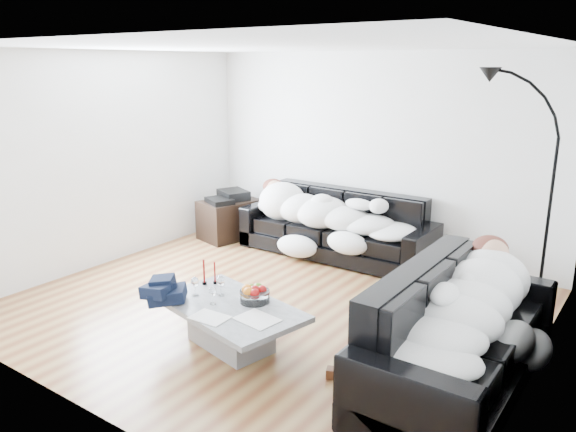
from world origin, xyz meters
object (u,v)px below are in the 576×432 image
Objects in this scene: shoes at (354,373)px; av_cabinet at (230,219)px; wine_glass_a at (221,286)px; fruit_bowl at (255,293)px; candle_left at (204,272)px; wine_glass_c at (213,296)px; sleeper_right at (463,305)px; coffee_table at (230,326)px; candle_right at (215,273)px; sleeper_back at (335,209)px; floor_lamp at (550,203)px; stereo at (229,196)px; wine_glass_b at (195,287)px; sofa_right at (461,329)px; sofa_back at (336,225)px.

shoes is 4.02m from av_cabinet.
wine_glass_a is 0.46× the size of shoes.
candle_left reaches higher than fruit_bowl.
sleeper_right is at bearing 18.10° from wine_glass_c.
shoes is at bearing 121.46° from sleeper_right.
coffee_table is at bearing 177.09° from shoes.
coffee_table is at bearing -33.95° from candle_right.
candle_left is at bearing 160.23° from wine_glass_a.
sleeper_right is 2.32m from candle_right.
wine_glass_c is 0.73× the size of candle_right.
sleeper_back is 2.32m from candle_right.
fruit_bowl is 1.12m from shoes.
candle_left is 2.76m from av_cabinet.
floor_lamp is at bearing 44.34° from candle_right.
wine_glass_a is 0.42× the size of stereo.
coffee_table is 3.05× the size of stereo.
candle_right is at bearing 146.05° from coffee_table.
wine_glass_c is (-1.99, -0.65, -0.19)m from sleeper_right.
candle_left is (-0.12, 0.25, 0.04)m from wine_glass_b.
coffee_table is at bearing -125.06° from fruit_bowl.
fruit_bowl is 0.67× the size of shoes.
sofa_right is 3.10m from sleeper_back.
shoes is 4.05m from stereo.
shoes is (-0.69, -0.42, -0.61)m from sleeper_right.
stereo is at bearing -174.41° from sleeper_back.
fruit_bowl is 0.57m from wine_glass_b.
wine_glass_c is at bearing -82.61° from sleeper_back.
candle_left is at bearing 98.53° from sofa_right.
sleeper_right is 7.11× the size of fruit_bowl.
av_cabinet is (-1.65, -0.21, -0.14)m from sofa_back.
wine_glass_a reaches higher than wine_glass_c.
candle_left is at bearing 166.85° from shoes.
av_cabinet is (-3.29, 2.29, 0.23)m from shoes.
candle_left is at bearing 98.53° from sleeper_right.
fruit_bowl is at bearing 11.71° from wine_glass_a.
sleeper_right is 12.42× the size of wine_glass_c.
sleeper_right is at bearing 7.06° from candle_right.
av_cabinet reaches higher than wine_glass_c.
candle_left is (-2.37, -0.36, -0.14)m from sleeper_right.
sleeper_right reaches higher than coffee_table.
sofa_back reaches higher than stereo.
floor_lamp is at bearing 27.82° from stereo.
sofa_back is 16.48× the size of wine_glass_c.
sofa_back is 2.37m from candle_right.
sofa_right is at bearing 7.06° from candle_right.
fruit_bowl is 3.21m from av_cabinet.
sleeper_right is at bearing 14.96° from wine_glass_b.
sleeper_back is at bearing 100.52° from coffee_table.
sleeper_back is 2.39m from candle_left.
sofa_back is at bearing 90.00° from sleeper_back.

